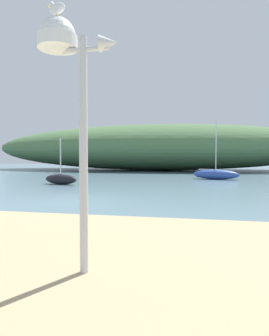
{
  "coord_description": "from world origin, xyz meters",
  "views": [
    {
      "loc": [
        4.86,
        -11.17,
        1.83
      ],
      "look_at": [
        1.44,
        6.11,
        1.16
      ],
      "focal_mm": 30.69,
      "sensor_mm": 36.0,
      "label": 1
    }
  ],
  "objects_px": {
    "seagull_on_radar": "(56,8)",
    "sailboat_outer_mooring": "(61,179)",
    "sailboat_centre_water": "(216,174)",
    "mast_structure": "(65,61)"
  },
  "relations": [
    {
      "from": "seagull_on_radar",
      "to": "sailboat_centre_water",
      "type": "distance_m",
      "value": 21.2
    },
    {
      "from": "sailboat_centre_water",
      "to": "sailboat_outer_mooring",
      "type": "relative_size",
      "value": 1.55
    },
    {
      "from": "sailboat_centre_water",
      "to": "mast_structure",
      "type": "bearing_deg",
      "value": -100.24
    },
    {
      "from": "seagull_on_radar",
      "to": "sailboat_outer_mooring",
      "type": "bearing_deg",
      "value": 115.57
    },
    {
      "from": "mast_structure",
      "to": "sailboat_outer_mooring",
      "type": "distance_m",
      "value": 15.91
    },
    {
      "from": "sailboat_centre_water",
      "to": "sailboat_outer_mooring",
      "type": "distance_m",
      "value": 12.4
    },
    {
      "from": "seagull_on_radar",
      "to": "sailboat_outer_mooring",
      "type": "relative_size",
      "value": 0.11
    },
    {
      "from": "seagull_on_radar",
      "to": "sailboat_outer_mooring",
      "type": "distance_m",
      "value": 16.0
    },
    {
      "from": "sailboat_outer_mooring",
      "to": "seagull_on_radar",
      "type": "bearing_deg",
      "value": -64.43
    },
    {
      "from": "mast_structure",
      "to": "seagull_on_radar",
      "type": "height_order",
      "value": "seagull_on_radar"
    }
  ]
}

